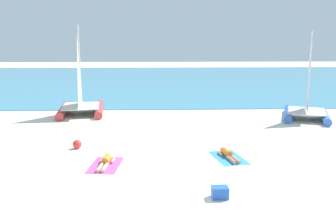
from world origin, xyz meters
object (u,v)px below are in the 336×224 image
(sunbather_right, at_px, (228,154))
(sailboat_blue, at_px, (307,106))
(cooler_box, at_px, (220,192))
(beach_ball, at_px, (77,144))
(sailboat_red, at_px, (81,101))
(sunbather_left, at_px, (106,161))
(towel_left, at_px, (105,165))
(towel_right, at_px, (228,158))

(sunbather_right, bearing_deg, sailboat_blue, 37.04)
(sunbather_right, height_order, cooler_box, cooler_box)
(sunbather_right, height_order, beach_ball, beach_ball)
(sailboat_red, bearing_deg, sunbather_left, -80.83)
(sailboat_blue, bearing_deg, beach_ball, -134.96)
(beach_ball, bearing_deg, towel_left, -54.74)
(cooler_box, bearing_deg, sailboat_blue, 56.06)
(sailboat_red, bearing_deg, sunbather_right, -56.75)
(sunbather_left, xyz_separation_m, towel_right, (4.91, 0.63, -0.13))
(sunbather_left, bearing_deg, cooler_box, -32.54)
(towel_right, xyz_separation_m, sunbather_right, (-0.01, 0.07, 0.13))
(sailboat_blue, height_order, beach_ball, sailboat_blue)
(sailboat_red, xyz_separation_m, towel_left, (2.94, -9.84, -0.85))
(sailboat_blue, distance_m, sunbather_left, 13.69)
(towel_left, relative_size, beach_ball, 4.78)
(towel_left, distance_m, beach_ball, 2.69)
(sailboat_blue, bearing_deg, cooler_box, -102.91)
(sunbather_left, distance_m, beach_ball, 2.64)
(beach_ball, bearing_deg, sunbather_right, -12.46)
(sailboat_blue, bearing_deg, towel_right, -110.25)
(sunbather_right, bearing_deg, towel_left, 177.51)
(sailboat_blue, xyz_separation_m, cooler_box, (-7.33, -10.90, -0.61))
(sunbather_left, bearing_deg, sailboat_blue, 40.75)
(sunbather_right, bearing_deg, sunbather_left, 176.76)
(sunbather_left, relative_size, towel_right, 0.83)
(beach_ball, relative_size, cooler_box, 0.80)
(towel_left, distance_m, cooler_box, 4.93)
(beach_ball, bearing_deg, towel_right, -12.98)
(sailboat_red, relative_size, beach_ball, 14.43)
(sailboat_red, height_order, sunbather_right, sailboat_red)
(sailboat_blue, bearing_deg, sunbather_left, -124.11)
(sailboat_red, height_order, towel_left, sailboat_red)
(sunbather_right, bearing_deg, beach_ball, 156.19)
(sunbather_left, relative_size, beach_ball, 3.94)
(sailboat_blue, bearing_deg, towel_left, -123.89)
(towel_left, bearing_deg, sunbather_left, 84.11)
(sailboat_red, height_order, beach_ball, sailboat_red)
(towel_left, xyz_separation_m, beach_ball, (-1.55, 2.19, 0.19))
(sailboat_blue, xyz_separation_m, towel_left, (-11.23, -7.88, -0.78))
(towel_right, relative_size, beach_ball, 4.78)
(sunbather_right, distance_m, beach_ball, 6.61)
(sailboat_red, relative_size, cooler_box, 11.48)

